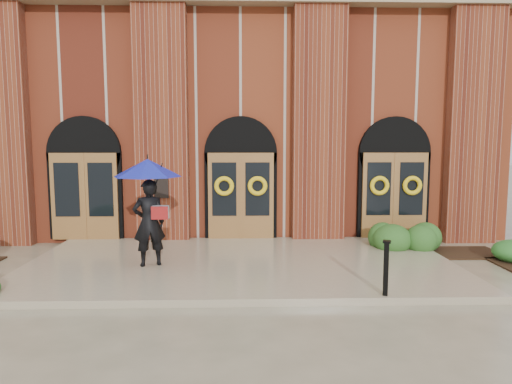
{
  "coord_description": "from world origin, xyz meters",
  "views": [
    {
      "loc": [
        0.07,
        -10.44,
        2.99
      ],
      "look_at": [
        0.39,
        1.0,
        1.7
      ],
      "focal_mm": 32.0,
      "sensor_mm": 36.0,
      "label": 1
    }
  ],
  "objects": [
    {
      "name": "metal_post",
      "position": [
        2.69,
        -2.35,
        0.69
      ],
      "size": [
        0.18,
        0.18,
        1.03
      ],
      "rotation": [
        0.0,
        0.0,
        -0.38
      ],
      "color": "black",
      "rests_on": "landing"
    },
    {
      "name": "ground",
      "position": [
        0.0,
        0.0,
        0.0
      ],
      "size": [
        90.0,
        90.0,
        0.0
      ],
      "primitive_type": "plane",
      "color": "gray",
      "rests_on": "ground"
    },
    {
      "name": "man_with_umbrella",
      "position": [
        -2.07,
        -0.17,
        1.86
      ],
      "size": [
        1.96,
        1.96,
        2.44
      ],
      "rotation": [
        0.0,
        0.0,
        3.49
      ],
      "color": "black",
      "rests_on": "landing"
    },
    {
      "name": "landing",
      "position": [
        0.0,
        0.15,
        0.07
      ],
      "size": [
        10.0,
        5.3,
        0.15
      ],
      "primitive_type": "cube",
      "color": "gray",
      "rests_on": "ground"
    },
    {
      "name": "hedge_wall_right",
      "position": [
        5.29,
        1.3,
        0.37
      ],
      "size": [
        2.91,
        1.17,
        0.75
      ],
      "primitive_type": "ellipsoid",
      "color": "#27501C",
      "rests_on": "ground"
    },
    {
      "name": "church_building",
      "position": [
        0.0,
        8.78,
        3.5
      ],
      "size": [
        16.2,
        12.53,
        7.0
      ],
      "color": "maroon",
      "rests_on": "ground"
    }
  ]
}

